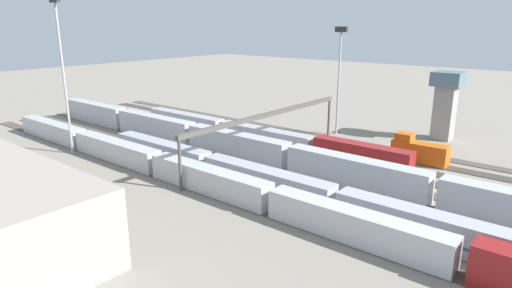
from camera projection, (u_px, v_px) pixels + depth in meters
name	position (u px, v px, depth m)	size (l,w,h in m)	color
ground_plane	(267.00, 156.00, 83.62)	(400.00, 400.00, 0.00)	gray
track_bed_0	(321.00, 136.00, 98.47)	(140.00, 2.80, 0.12)	#4C443D
track_bed_1	(309.00, 140.00, 94.76)	(140.00, 2.80, 0.12)	#3D3833
track_bed_2	(296.00, 145.00, 91.04)	(140.00, 2.80, 0.12)	#3D3833
track_bed_3	(282.00, 150.00, 87.32)	(140.00, 2.80, 0.12)	#3D3833
track_bed_4	(267.00, 156.00, 83.61)	(140.00, 2.80, 0.12)	#4C443D
track_bed_5	(250.00, 162.00, 79.89)	(140.00, 2.80, 0.12)	#4C443D
track_bed_6	(231.00, 169.00, 76.18)	(140.00, 2.80, 0.12)	#4C443D
track_bed_7	(211.00, 177.00, 72.46)	(140.00, 2.80, 0.12)	#4C443D
track_bed_8	(189.00, 185.00, 68.74)	(140.00, 2.80, 0.12)	#4C443D
train_on_track_5	(237.00, 146.00, 81.17)	(119.80, 3.00, 5.00)	#B7BABF
train_on_track_8	(202.00, 177.00, 66.33)	(114.80, 3.00, 4.40)	maroon
train_on_track_1	(418.00, 151.00, 79.71)	(10.00, 3.00, 5.00)	#D85914
train_on_track_3	(259.00, 136.00, 90.47)	(66.40, 3.00, 4.40)	maroon
train_on_track_7	(265.00, 181.00, 64.93)	(71.40, 3.06, 3.80)	#A8AAB2
light_mast_0	(339.00, 66.00, 96.24)	(2.80, 0.70, 24.07)	#9EA0A5
light_mast_1	(61.00, 58.00, 80.53)	(2.80, 0.70, 29.58)	#9EA0A5
signal_gantry	(269.00, 117.00, 81.14)	(0.70, 45.00, 8.80)	#4C4742
control_tower	(446.00, 101.00, 93.82)	(6.00, 6.00, 14.82)	gray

